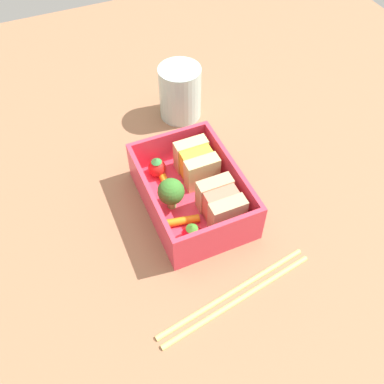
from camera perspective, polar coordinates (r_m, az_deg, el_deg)
The scene contains 12 objects.
ground_plane at distance 60.02cm, azimuth 0.00°, elevation -2.24°, with size 120.00×120.00×2.00cm, color #966648.
bento_tray at distance 58.75cm, azimuth 0.00°, elevation -1.30°, with size 17.35×12.21×1.20cm, color #E6354D.
bento_rim at distance 56.35cm, azimuth 0.00°, elevation 0.63°, with size 17.35×12.21×4.95cm.
sandwich_left at distance 59.44cm, azimuth 0.59°, elevation 3.87°, with size 5.72×4.69×4.68cm.
sandwich_center_left at distance 54.93cm, azimuth 3.86°, elevation -1.58°, with size 5.72×4.69×4.68cm.
strawberry_far_left at distance 60.36cm, azimuth -4.69°, elevation 3.28°, with size 2.54×2.54×3.14cm.
carrot_stick_left at distance 59.38cm, azimuth -3.39°, elevation 1.07°, with size 1.05×1.05×4.80cm, color orange.
broccoli_floret at distance 55.29cm, azimuth -2.79°, elevation -0.07°, with size 3.54×3.54×4.80cm.
carrot_stick_far_left at distance 55.42cm, azimuth -1.50°, elevation -3.91°, with size 1.06×1.06×4.87cm, color orange.
strawberry_left at distance 53.26cm, azimuth -0.01°, elevation -5.59°, with size 2.54×2.54×3.14cm.
chopstick_pair at distance 51.94cm, azimuth 5.88°, elevation -13.48°, with size 5.24×21.01×0.70cm.
drinking_glass at distance 69.70cm, azimuth -1.60°, elevation 13.13°, with size 6.70×6.70×8.78cm, color silver.
Camera 1 is at (33.16, -14.33, 46.93)cm, focal length 40.00 mm.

